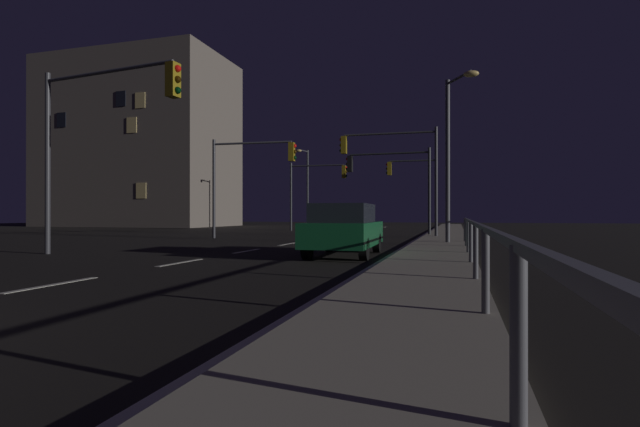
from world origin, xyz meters
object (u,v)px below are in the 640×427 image
car (344,229)px  traffic_light_far_right (316,182)px  building_distant (140,144)px  street_lamp_mid_block (306,181)px  traffic_light_near_left (250,167)px  traffic_light_mid_left (100,119)px  traffic_light_overhead_east (390,173)px  traffic_light_mid_right (393,159)px  street_lamp_across_street (452,142)px  traffic_light_far_center (414,179)px

car → traffic_light_far_right: traffic_light_far_right is taller
traffic_light_far_right → building_distant: size_ratio=0.27×
street_lamp_mid_block → traffic_light_near_left: bearing=-81.6°
traffic_light_mid_left → building_distant: 39.86m
car → traffic_light_overhead_east: bearing=91.9°
car → traffic_light_mid_right: size_ratio=0.79×
traffic_light_near_left → building_distant: building_distant is taller
traffic_light_near_left → street_lamp_mid_block: street_lamp_mid_block is taller
traffic_light_mid_left → traffic_light_far_right: size_ratio=1.10×
traffic_light_overhead_east → traffic_light_far_right: bearing=132.9°
traffic_light_far_right → street_lamp_mid_block: bearing=114.8°
traffic_light_mid_right → street_lamp_across_street: 6.53m
traffic_light_far_center → traffic_light_mid_left: size_ratio=0.90×
traffic_light_overhead_east → street_lamp_mid_block: bearing=125.9°
traffic_light_overhead_east → street_lamp_mid_block: street_lamp_mid_block is taller
traffic_light_far_right → traffic_light_mid_left: bearing=-89.7°
traffic_light_far_center → building_distant: size_ratio=0.27×
traffic_light_far_center → traffic_light_far_right: traffic_light_far_center is taller
traffic_light_mid_left → street_lamp_mid_block: (-2.71, 28.29, 0.14)m
traffic_light_mid_right → street_lamp_across_street: street_lamp_across_street is taller
traffic_light_mid_right → traffic_light_mid_left: bearing=-117.6°
street_lamp_across_street → building_distant: size_ratio=0.34×
car → street_lamp_across_street: bearing=60.3°
car → traffic_light_far_center: traffic_light_far_center is taller
traffic_light_near_left → traffic_light_mid_right: traffic_light_mid_right is taller
car → traffic_light_overhead_east: size_ratio=0.91×
traffic_light_mid_left → traffic_light_overhead_east: bearing=67.1°
traffic_light_near_left → building_distant: 31.72m
traffic_light_mid_right → street_lamp_mid_block: (-9.71, 14.88, 0.05)m
street_lamp_across_street → building_distant: building_distant is taller
traffic_light_near_left → traffic_light_mid_left: size_ratio=0.91×
traffic_light_overhead_east → traffic_light_mid_left: (-6.54, -15.52, 0.47)m
traffic_light_mid_left → traffic_light_far_right: bearing=90.3°
traffic_light_overhead_east → traffic_light_mid_right: 2.23m
traffic_light_far_right → street_lamp_mid_block: street_lamp_mid_block is taller
traffic_light_mid_right → traffic_light_far_right: bearing=127.5°
traffic_light_overhead_east → street_lamp_across_street: street_lamp_across_street is taller
car → street_lamp_mid_block: street_lamp_mid_block is taller
traffic_light_near_left → traffic_light_far_right: 11.81m
traffic_light_far_right → street_lamp_mid_block: 6.21m
traffic_light_near_left → street_lamp_across_street: (10.21, -3.21, 0.40)m
traffic_light_overhead_east → traffic_light_near_left: traffic_light_near_left is taller
traffic_light_mid_right → building_distant: building_distant is taller
car → traffic_light_overhead_east: 13.60m
traffic_light_near_left → traffic_light_far_center: traffic_light_far_center is taller
traffic_light_far_center → car: bearing=-90.9°
traffic_light_near_left → street_lamp_mid_block: (-2.58, 17.42, 0.52)m
car → building_distant: (-30.07, 29.90, 8.15)m
traffic_light_overhead_east → traffic_light_far_center: bearing=83.5°
traffic_light_mid_right → building_distant: (-30.08, 18.72, 4.77)m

